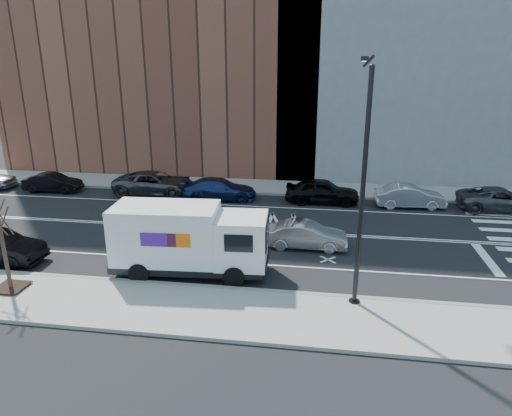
# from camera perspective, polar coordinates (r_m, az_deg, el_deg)

# --- Properties ---
(ground) EXTENTS (120.00, 120.00, 0.00)m
(ground) POSITION_cam_1_polar(r_m,az_deg,el_deg) (25.93, -4.41, -2.61)
(ground) COLOR black
(ground) RESTS_ON ground
(sidewalk_near) EXTENTS (44.00, 3.60, 0.15)m
(sidewalk_near) POSITION_cam_1_polar(r_m,az_deg,el_deg) (18.26, -10.58, -12.19)
(sidewalk_near) COLOR gray
(sidewalk_near) RESTS_ON ground
(sidewalk_far) EXTENTS (44.00, 3.60, 0.15)m
(sidewalk_far) POSITION_cam_1_polar(r_m,az_deg,el_deg) (34.11, -1.19, 2.75)
(sidewalk_far) COLOR gray
(sidewalk_far) RESTS_ON ground
(curb_near) EXTENTS (44.00, 0.25, 0.17)m
(curb_near) POSITION_cam_1_polar(r_m,az_deg,el_deg) (19.74, -8.91, -9.58)
(curb_near) COLOR gray
(curb_near) RESTS_ON ground
(curb_far) EXTENTS (44.00, 0.25, 0.17)m
(curb_far) POSITION_cam_1_polar(r_m,az_deg,el_deg) (32.41, -1.72, 1.92)
(curb_far) COLOR gray
(curb_far) RESTS_ON ground
(road_markings) EXTENTS (40.00, 8.60, 0.01)m
(road_markings) POSITION_cam_1_polar(r_m,az_deg,el_deg) (25.93, -4.41, -2.60)
(road_markings) COLOR white
(road_markings) RESTS_ON ground
(bldg_brick) EXTENTS (26.00, 10.00, 22.00)m
(bldg_brick) POSITION_cam_1_polar(r_m,az_deg,el_deg) (41.48, -11.32, 20.45)
(bldg_brick) COLOR brown
(bldg_brick) RESTS_ON ground
(bldg_concrete) EXTENTS (20.00, 10.00, 26.00)m
(bldg_concrete) POSITION_cam_1_polar(r_m,az_deg,el_deg) (39.90, 19.30, 22.82)
(bldg_concrete) COLOR slate
(bldg_concrete) RESTS_ON ground
(streetlight) EXTENTS (0.44, 4.02, 9.34)m
(streetlight) POSITION_cam_1_polar(r_m,az_deg,el_deg) (17.26, 13.17, 3.85)
(streetlight) COLOR black
(streetlight) RESTS_ON ground
(street_tree) EXTENTS (1.20, 1.20, 3.75)m
(street_tree) POSITION_cam_1_polar(r_m,az_deg,el_deg) (21.17, -28.80, -5.70)
(street_tree) COLOR black
(street_tree) RESTS_ON ground
(fedex_van) EXTENTS (7.00, 2.79, 3.14)m
(fedex_van) POSITION_cam_1_polar(r_m,az_deg,el_deg) (20.34, -8.42, -3.83)
(fedex_van) COLOR black
(fedex_van) RESTS_ON ground
(far_parked_b) EXTENTS (4.11, 1.59, 1.33)m
(far_parked_b) POSITION_cam_1_polar(r_m,az_deg,el_deg) (35.93, -24.06, 2.92)
(far_parked_b) COLOR black
(far_parked_b) RESTS_ON ground
(far_parked_c) EXTENTS (5.76, 2.72, 1.59)m
(far_parked_c) POSITION_cam_1_polar(r_m,az_deg,el_deg) (32.96, -12.53, 3.05)
(far_parked_c) COLOR #44454A
(far_parked_c) RESTS_ON ground
(far_parked_d) EXTENTS (5.19, 2.59, 1.45)m
(far_parked_d) POSITION_cam_1_polar(r_m,az_deg,el_deg) (31.11, -4.59, 2.39)
(far_parked_d) COLOR navy
(far_parked_d) RESTS_ON ground
(far_parked_e) EXTENTS (4.86, 2.00, 1.65)m
(far_parked_e) POSITION_cam_1_polar(r_m,az_deg,el_deg) (30.52, 8.27, 2.13)
(far_parked_e) COLOR black
(far_parked_e) RESTS_ON ground
(far_parked_f) EXTENTS (4.50, 1.87, 1.45)m
(far_parked_f) POSITION_cam_1_polar(r_m,az_deg,el_deg) (30.99, 18.66, 1.39)
(far_parked_f) COLOR #BBBABF
(far_parked_f) RESTS_ON ground
(far_parked_g) EXTENTS (5.21, 2.40, 1.45)m
(far_parked_g) POSITION_cam_1_polar(r_m,az_deg,el_deg) (32.62, 28.32, 0.95)
(far_parked_g) COLOR #45474C
(far_parked_g) RESTS_ON ground
(driving_sedan) EXTENTS (4.12, 1.47, 1.35)m
(driving_sedan) POSITION_cam_1_polar(r_m,az_deg,el_deg) (23.28, 6.31, -3.39)
(driving_sedan) COLOR #9F9FA3
(driving_sedan) RESTS_ON ground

